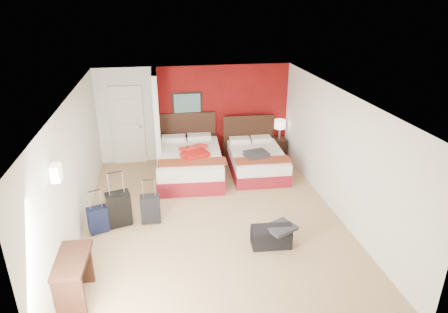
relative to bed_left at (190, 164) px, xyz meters
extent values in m
plane|color=#D2B281|center=(0.27, -2.05, -0.32)|extent=(6.50, 6.50, 0.00)
cube|color=white|center=(0.27, 1.20, 0.93)|extent=(5.00, 0.04, 2.50)
cube|color=white|center=(-2.23, -2.05, 0.93)|extent=(0.04, 6.50, 2.50)
cube|color=black|center=(0.07, 1.14, 1.23)|extent=(0.78, 0.03, 0.58)
cube|color=white|center=(-2.11, -3.55, 1.58)|extent=(0.12, 0.20, 0.24)
cube|color=maroon|center=(1.02, 1.18, 0.93)|extent=(3.50, 0.04, 2.50)
cube|color=silver|center=(-0.73, 0.56, 0.93)|extent=(0.12, 1.20, 2.50)
cube|color=silver|center=(-1.48, 1.15, 0.70)|extent=(0.82, 0.06, 2.05)
cube|color=white|center=(0.00, 0.00, 0.00)|extent=(1.66, 2.26, 0.65)
cube|color=white|center=(1.67, -0.05, -0.05)|extent=(1.38, 1.91, 0.56)
cube|color=red|center=(0.10, -0.10, 0.38)|extent=(0.89, 1.00, 0.10)
cube|color=#343338|center=(1.57, -0.35, 0.29)|extent=(0.60, 0.52, 0.13)
cube|color=black|center=(2.52, 0.90, -0.07)|extent=(0.37, 0.37, 0.51)
cylinder|color=white|center=(2.52, 0.90, 0.45)|extent=(0.35, 0.35, 0.53)
cube|color=black|center=(-1.54, -1.96, 0.01)|extent=(0.50, 0.39, 0.67)
cube|color=black|center=(-0.95, -1.95, -0.05)|extent=(0.38, 0.24, 0.55)
cube|color=black|center=(-1.92, -2.14, -0.08)|extent=(0.41, 0.32, 0.49)
cube|color=black|center=(1.16, -3.09, -0.15)|extent=(0.72, 0.42, 0.35)
cube|color=#323337|center=(1.31, -3.14, 0.06)|extent=(0.61, 0.57, 0.06)
cube|color=black|center=(-2.02, -3.92, 0.05)|extent=(0.49, 0.92, 0.74)
camera|label=1|loc=(-0.65, -8.73, 3.86)|focal=31.36mm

